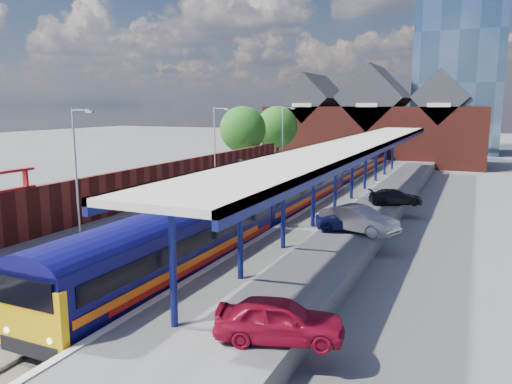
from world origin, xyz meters
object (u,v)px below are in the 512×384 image
Objects in this scene: lamp_post_b at (77,163)px; platform_sign at (241,169)px; lamp_post_d at (284,134)px; train at (326,173)px; parked_car_silver at (359,219)px; parked_car_dark at (395,197)px; parked_car_red at (279,319)px; lamp_post_c at (216,143)px; parked_car_blue at (349,221)px.

lamp_post_b is 18.20m from platform_sign.
train is at bearing -51.56° from lamp_post_d.
parked_car_silver is at bearing 25.12° from lamp_post_b.
lamp_post_b is 1.83× the size of parked_car_dark.
parked_car_red is 0.87× the size of parked_car_silver.
lamp_post_c is at bearing -142.16° from train.
parked_car_blue is at bearing -42.13° from platform_sign.
lamp_post_d reaches higher than parked_car_dark.
lamp_post_d reaches higher than parked_car_red.
lamp_post_b is at bearing 46.51° from parked_car_red.
parked_car_red reaches higher than parked_car_dark.
lamp_post_b is at bearing -90.00° from lamp_post_d.
train reaches higher than parked_car_silver.
lamp_post_c is 1.82× the size of parked_car_blue.
parked_car_silver is at bearing -13.83° from parked_car_red.
lamp_post_b is 22.00m from parked_car_dark.
lamp_post_b is 15.62m from parked_car_blue.
lamp_post_c is at bearing -124.26° from platform_sign.
parked_car_dark is 8.95m from parked_car_blue.
parked_car_dark is at bearing -47.38° from lamp_post_d.
lamp_post_b reaches higher than train.
parked_car_red is at bearing -76.71° from train.
lamp_post_b reaches higher than parked_car_dark.
lamp_post_b is 16.00m from lamp_post_c.
platform_sign is 0.65× the size of parked_car_dark.
platform_sign is (1.36, 18.00, -2.30)m from lamp_post_b.
parked_car_blue is (13.53, -25.01, -3.46)m from lamp_post_d.
train is 9.41m from parked_car_dark.
lamp_post_b is 17.00m from parked_car_red.
lamp_post_b is at bearing 134.68° from parked_car_silver.
lamp_post_c reaches higher than parked_car_silver.
platform_sign is 0.65× the size of parked_car_blue.
lamp_post_c is 2.80× the size of platform_sign.
train is at bearing 37.84° from lamp_post_c.
platform_sign is (1.36, -14.00, -2.30)m from lamp_post_d.
parked_car_blue is at bearing -33.65° from lamp_post_c.
lamp_post_c is at bearing -90.00° from lamp_post_d.
lamp_post_d is at bearing 95.56° from platform_sign.
parked_car_silver is 0.77m from parked_car_blue.
train is 16.57× the size of parked_car_red.
train is 26.37× the size of platform_sign.
lamp_post_d is 29.23m from parked_car_silver.
parked_car_silver is at bearing 153.20° from parked_car_dark.
parked_car_dark reaches higher than parked_car_blue.
lamp_post_c is 28.04m from parked_car_red.
lamp_post_c is 15.26m from parked_car_dark.
train is 23.63m from lamp_post_b.
parked_car_silver is (14.18, 6.65, -3.24)m from lamp_post_b.
train is 9.42× the size of lamp_post_b.
lamp_post_c is 3.34m from platform_sign.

